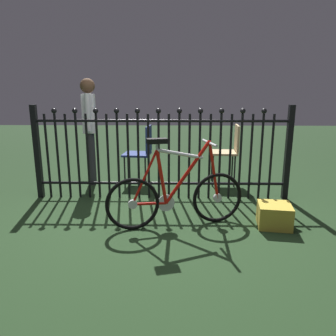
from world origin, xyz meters
The scene contains 7 objects.
ground_plane centered at (0.00, 0.00, 0.00)m, with size 20.00×20.00×0.00m, color #1C3119.
iron_fence centered at (-0.07, 0.82, 0.63)m, with size 3.33×0.07×1.23m.
bicycle centered at (0.18, -0.09, 0.34)m, with size 1.43×0.47×0.94m.
chair_navy centered at (-0.33, 1.54, 0.53)m, with size 0.44×0.43×0.89m.
chair_tan centered at (0.99, 1.51, 0.56)m, with size 0.43×0.43×0.90m.
person_visitor centered at (-1.10, 1.51, 0.93)m, with size 0.23×0.47×1.57m.
display_crate centered at (1.22, -0.07, 0.12)m, with size 0.34×0.34×0.24m, color #B29933.
Camera 1 is at (0.16, -3.24, 1.40)m, focal length 34.10 mm.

